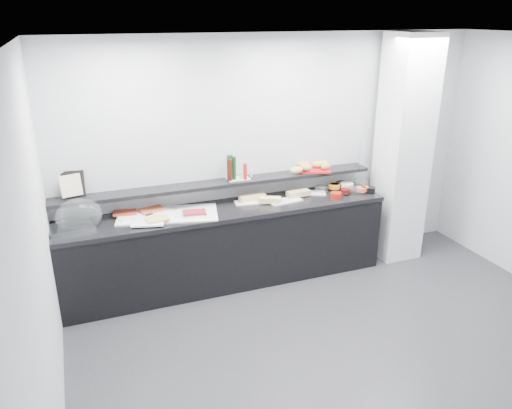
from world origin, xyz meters
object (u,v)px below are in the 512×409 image
object	(u,v)px
bread_tray	(314,170)
carafe	(363,154)
cloche_base	(70,227)
sandwich_plate_mid	(285,201)
framed_print	(73,184)
condiment_tray	(238,179)

from	to	relation	value
bread_tray	carafe	size ratio (longest dim) A/B	1.25
cloche_base	sandwich_plate_mid	distance (m)	2.29
cloche_base	carafe	size ratio (longest dim) A/B	1.41
bread_tray	carafe	world-z (taller)	carafe
framed_print	bread_tray	xyz separation A→B (m)	(2.67, -0.09, -0.12)
cloche_base	condiment_tray	world-z (taller)	condiment_tray
carafe	bread_tray	bearing A→B (deg)	176.49
framed_print	bread_tray	distance (m)	2.67
bread_tray	framed_print	bearing A→B (deg)	-160.42
cloche_base	carafe	world-z (taller)	carafe
framed_print	condiment_tray	world-z (taller)	framed_print
bread_tray	condiment_tray	bearing A→B (deg)	-159.00
sandwich_plate_mid	bread_tray	bearing A→B (deg)	17.97
sandwich_plate_mid	condiment_tray	size ratio (longest dim) A/B	1.53
condiment_tray	bread_tray	size ratio (longest dim) A/B	0.67
cloche_base	sandwich_plate_mid	xyz separation A→B (m)	(2.29, -0.05, -0.01)
sandwich_plate_mid	framed_print	xyz separation A→B (m)	(-2.21, 0.31, 0.37)
framed_print	bread_tray	world-z (taller)	framed_print
sandwich_plate_mid	condiment_tray	xyz separation A→B (m)	(-0.48, 0.23, 0.25)
carafe	framed_print	bearing A→B (deg)	177.78
framed_print	cloche_base	bearing A→B (deg)	-100.34
cloche_base	bread_tray	bearing A→B (deg)	-7.73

